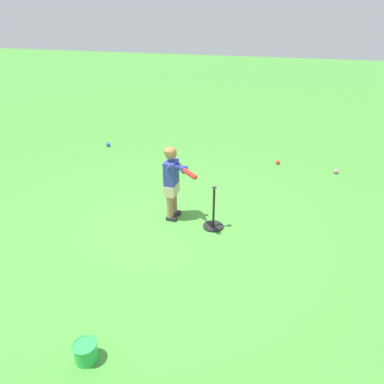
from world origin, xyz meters
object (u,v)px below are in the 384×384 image
at_px(play_ball_midfield, 336,171).
at_px(play_ball_near_batter, 278,162).
at_px(toy_bucket, 86,351).
at_px(batting_tee, 213,221).
at_px(child_batter, 173,177).
at_px(play_ball_behind_batter, 108,144).

bearing_deg(play_ball_midfield, play_ball_near_batter, -98.81).
height_order(play_ball_midfield, toy_bucket, toy_bucket).
height_order(batting_tee, toy_bucket, batting_tee).
relative_size(batting_tee, toy_bucket, 2.87).
distance_m(child_batter, play_ball_near_batter, 2.90).
relative_size(child_batter, batting_tee, 1.74).
bearing_deg(child_batter, toy_bucket, 0.83).
bearing_deg(play_ball_midfield, play_ball_behind_batter, -92.36).
height_order(child_batter, toy_bucket, child_batter).
height_order(child_batter, play_ball_midfield, child_batter).
distance_m(play_ball_midfield, play_ball_near_batter, 1.08).
distance_m(play_ball_midfield, batting_tee, 3.02).
bearing_deg(play_ball_near_batter, play_ball_behind_batter, -90.47).
xyz_separation_m(child_batter, play_ball_midfield, (-2.34, 2.38, -0.61)).
distance_m(batting_tee, toy_bucket, 2.49).
relative_size(play_ball_midfield, play_ball_behind_batter, 0.96).
bearing_deg(toy_bucket, play_ball_midfield, 154.29).
distance_m(play_ball_behind_batter, batting_tee, 3.98).
bearing_deg(batting_tee, child_batter, -99.36).
relative_size(play_ball_near_batter, batting_tee, 0.12).
bearing_deg(play_ball_behind_batter, play_ball_midfield, 87.64).
distance_m(play_ball_midfield, play_ball_behind_batter, 4.75).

